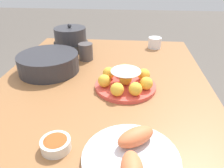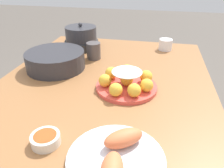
% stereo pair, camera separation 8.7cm
% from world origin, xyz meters
% --- Properties ---
extents(dining_table, '(1.48, 0.94, 0.74)m').
position_xyz_m(dining_table, '(0.00, 0.00, 0.65)').
color(dining_table, '#936038').
rests_on(dining_table, ground_plane).
extents(cake_plate, '(0.26, 0.26, 0.09)m').
position_xyz_m(cake_plate, '(0.09, -0.10, 0.77)').
color(cake_plate, '#E04C42').
rests_on(cake_plate, dining_table).
extents(serving_bowl, '(0.29, 0.29, 0.09)m').
position_xyz_m(serving_bowl, '(0.22, 0.27, 0.79)').
color(serving_bowl, '#2D2D33').
rests_on(serving_bowl, dining_table).
extents(sauce_bowl, '(0.09, 0.09, 0.03)m').
position_xyz_m(sauce_bowl, '(-0.28, 0.08, 0.76)').
color(sauce_bowl, silver).
rests_on(sauce_bowl, dining_table).
extents(seafood_platter, '(0.26, 0.26, 0.06)m').
position_xyz_m(seafood_platter, '(-0.30, -0.14, 0.76)').
color(seafood_platter, silver).
rests_on(seafood_platter, dining_table).
extents(cup_near, '(0.08, 0.08, 0.07)m').
position_xyz_m(cup_near, '(0.61, -0.27, 0.77)').
color(cup_near, white).
rests_on(cup_near, dining_table).
extents(cup_far, '(0.08, 0.08, 0.09)m').
position_xyz_m(cup_far, '(0.38, 0.12, 0.79)').
color(cup_far, '#4C4747').
rests_on(cup_far, dining_table).
extents(warming_pot, '(0.21, 0.21, 0.16)m').
position_xyz_m(warming_pot, '(0.54, 0.24, 0.80)').
color(warming_pot, '#2D2D2D').
rests_on(warming_pot, dining_table).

